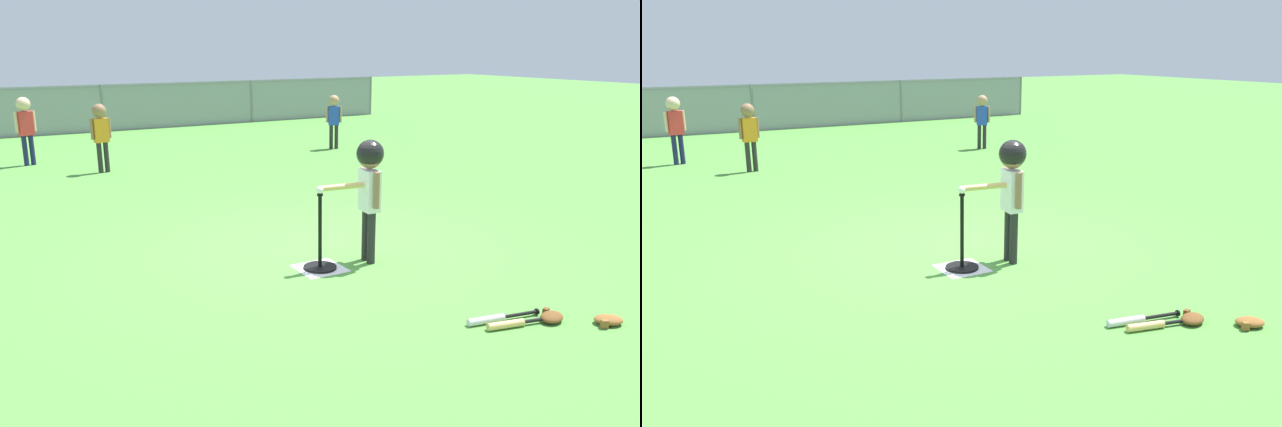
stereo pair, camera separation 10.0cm
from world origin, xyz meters
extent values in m
plane|color=#51933D|center=(0.00, 0.00, 0.00)|extent=(60.00, 60.00, 0.00)
cube|color=white|center=(-0.26, -0.53, 0.00)|extent=(0.44, 0.44, 0.01)
cylinder|color=black|center=(-0.26, -0.53, 0.01)|extent=(0.32, 0.32, 0.03)
cylinder|color=black|center=(-0.26, -0.53, 0.38)|extent=(0.04, 0.04, 0.72)
cylinder|color=black|center=(-0.26, -0.53, 0.73)|extent=(0.06, 0.06, 0.02)
sphere|color=white|center=(-0.26, -0.53, 0.78)|extent=(0.07, 0.07, 0.07)
cylinder|color=#262626|center=(0.25, -0.65, 0.26)|extent=(0.08, 0.08, 0.52)
cylinder|color=#262626|center=(0.27, -0.53, 0.26)|extent=(0.08, 0.08, 0.52)
cube|color=white|center=(0.26, -0.59, 0.72)|extent=(0.16, 0.25, 0.41)
cylinder|color=#8C6647|center=(0.24, -0.73, 0.75)|extent=(0.06, 0.06, 0.35)
cylinder|color=#8C6647|center=(0.27, -0.45, 0.75)|extent=(0.06, 0.06, 0.35)
sphere|color=#8C6647|center=(0.26, -0.59, 1.05)|extent=(0.23, 0.23, 0.23)
sphere|color=black|center=(0.26, -0.59, 1.08)|extent=(0.27, 0.27, 0.27)
cylinder|color=#DBB266|center=(0.05, -0.57, 0.79)|extent=(0.60, 0.12, 0.06)
cylinder|color=#262626|center=(-1.02, 5.37, 0.26)|extent=(0.08, 0.08, 0.51)
cylinder|color=#262626|center=(-1.13, 5.36, 0.26)|extent=(0.08, 0.08, 0.51)
cube|color=orange|center=(-1.08, 5.37, 0.71)|extent=(0.24, 0.17, 0.40)
cylinder|color=#8C6647|center=(-0.93, 5.39, 0.74)|extent=(0.06, 0.06, 0.34)
cylinder|color=#8C6647|center=(-1.22, 5.35, 0.74)|extent=(0.06, 0.06, 0.34)
sphere|color=#8C6647|center=(-1.08, 5.37, 1.04)|extent=(0.23, 0.23, 0.23)
cylinder|color=#262626|center=(3.63, 5.55, 0.24)|extent=(0.08, 0.08, 0.49)
cylinder|color=#262626|center=(3.54, 5.61, 0.24)|extent=(0.08, 0.08, 0.49)
cube|color=#2347B7|center=(3.59, 5.58, 0.68)|extent=(0.25, 0.23, 0.38)
cylinder|color=tan|center=(3.70, 5.50, 0.71)|extent=(0.05, 0.05, 0.33)
cylinder|color=tan|center=(3.47, 5.65, 0.71)|extent=(0.05, 0.05, 0.33)
sphere|color=tan|center=(3.59, 5.58, 0.99)|extent=(0.22, 0.22, 0.22)
cylinder|color=#191E4C|center=(-2.03, 6.72, 0.27)|extent=(0.08, 0.08, 0.54)
cylinder|color=#191E4C|center=(-2.15, 6.69, 0.27)|extent=(0.08, 0.08, 0.54)
cube|color=red|center=(-2.09, 6.70, 0.75)|extent=(0.27, 0.20, 0.42)
cylinder|color=beige|center=(-1.95, 6.74, 0.78)|extent=(0.06, 0.06, 0.36)
cylinder|color=beige|center=(-2.24, 6.66, 0.78)|extent=(0.06, 0.06, 0.36)
sphere|color=beige|center=(-2.09, 6.70, 1.09)|extent=(0.24, 0.24, 0.24)
cylinder|color=silver|center=(0.24, -2.24, 0.03)|extent=(0.32, 0.12, 0.06)
cylinder|color=black|center=(0.55, -2.30, 0.03)|extent=(0.32, 0.08, 0.03)
cylinder|color=black|center=(0.71, -2.32, 0.03)|extent=(0.02, 0.05, 0.05)
cylinder|color=#DBB266|center=(0.31, -2.38, 0.03)|extent=(0.31, 0.12, 0.06)
cylinder|color=black|center=(0.61, -2.44, 0.03)|extent=(0.30, 0.09, 0.03)
cylinder|color=black|center=(0.76, -2.47, 0.03)|extent=(0.03, 0.05, 0.05)
ellipsoid|color=brown|center=(0.71, -2.46, 0.04)|extent=(0.26, 0.23, 0.07)
cube|color=brown|center=(0.75, -2.37, 0.04)|extent=(0.06, 0.06, 0.06)
ellipsoid|color=brown|center=(1.05, -2.72, 0.04)|extent=(0.27, 0.24, 0.07)
cube|color=brown|center=(0.96, -2.75, 0.04)|extent=(0.06, 0.06, 0.06)
cylinder|color=slate|center=(0.00, 10.68, 0.57)|extent=(0.06, 0.06, 1.15)
cylinder|color=slate|center=(4.00, 10.68, 0.57)|extent=(0.06, 0.06, 1.15)
cylinder|color=slate|center=(8.00, 10.68, 0.57)|extent=(0.06, 0.06, 1.15)
cube|color=gray|center=(0.00, 10.68, 1.09)|extent=(16.00, 0.03, 0.03)
cube|color=gray|center=(0.00, 10.68, 0.57)|extent=(16.00, 0.01, 1.15)
camera|label=1|loc=(-3.08, -5.44, 2.08)|focal=35.02mm
camera|label=2|loc=(-3.00, -5.49, 2.08)|focal=35.02mm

